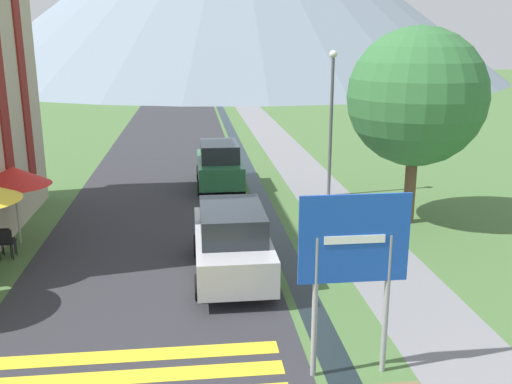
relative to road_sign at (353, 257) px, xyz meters
name	(u,v)px	position (x,y,z in m)	size (l,w,h in m)	color
ground_plane	(222,170)	(-1.33, 16.51, -2.22)	(160.00, 160.00, 0.00)	#476B38
road	(172,135)	(-3.83, 26.51, -2.21)	(6.40, 60.00, 0.01)	#2D2D33
footpath	(270,133)	(2.27, 26.51, -2.21)	(2.20, 60.00, 0.01)	slate
drainage_channel	(232,134)	(-0.13, 26.51, -2.21)	(0.60, 60.00, 0.00)	black
road_sign	(353,257)	(0.00, 0.00, 0.00)	(1.89, 0.11, 3.31)	gray
parked_car_near	(232,241)	(-1.73, 4.59, -1.30)	(1.88, 4.37, 1.82)	#B2B2B7
parked_car_far	(219,165)	(-1.57, 13.48, -1.31)	(1.81, 4.08, 1.82)	#28663D
cafe_chair_far_left	(4,239)	(-7.76, 6.51, -1.70)	(0.40, 0.40, 0.85)	black
cafe_chair_far_right	(6,241)	(-7.68, 6.36, -1.70)	(0.40, 0.40, 0.85)	black
cafe_umbrella_rear_red	(13,176)	(-7.69, 7.65, -0.22)	(2.07, 2.07, 2.27)	#B7B2A8
streetlamp	(331,112)	(2.46, 11.68, 0.95)	(0.28, 0.28, 5.36)	#515156
tree_by_path	(417,97)	(4.25, 8.22, 1.81)	(4.25, 4.25, 6.16)	brown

